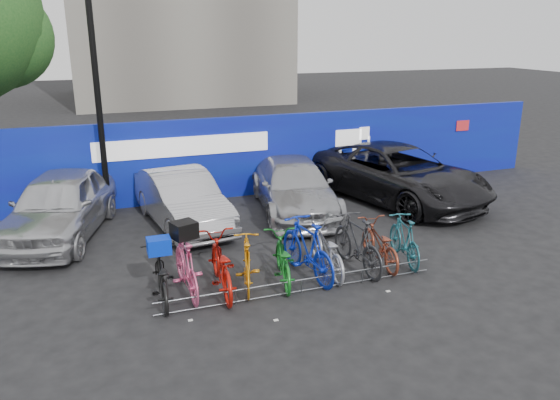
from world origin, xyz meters
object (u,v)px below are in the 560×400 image
car_0 (59,205)px  bike_6 (326,250)px  car_3 (397,174)px  bike_0 (161,277)px  bike_5 (307,249)px  bike_8 (379,244)px  bike_9 (404,239)px  car_1 (182,199)px  bike_1 (186,266)px  car_2 (294,187)px  bike_rack (302,285)px  bike_4 (283,259)px  bike_2 (221,265)px  bike_7 (357,243)px  lamppost (97,93)px  bike_3 (247,263)px

car_0 → bike_6: 6.59m
car_3 → bike_0: 8.39m
bike_5 → bike_6: size_ratio=1.09×
bike_8 → bike_9: bike_9 is taller
car_1 → car_3: 6.29m
car_1 → bike_1: (-0.61, -3.81, -0.13)m
car_2 → car_3: (3.19, -0.09, 0.11)m
car_1 → bike_9: car_1 is taller
bike_0 → bike_8: bike_8 is taller
bike_rack → car_1: 4.81m
bike_rack → bike_4: bike_4 is taller
bike_rack → bike_4: 0.70m
car_2 → bike_2: size_ratio=2.33×
car_2 → bike_7: 4.07m
bike_5 → bike_8: bearing=174.4°
lamppost → bike_8: (5.27, -5.29, -2.80)m
car_1 → bike_5: bearing=-73.0°
bike_7 → bike_9: (1.14, 0.01, -0.08)m
bike_3 → bike_4: 0.73m
bike_2 → bike_4: bike_2 is taller
bike_9 → bike_rack: bearing=24.4°
lamppost → car_3: size_ratio=1.05×
car_0 → car_2: car_0 is taller
car_1 → car_3: bearing=-7.6°
bike_rack → car_2: size_ratio=1.17×
bike_2 → bike_8: bearing=-174.5°
bike_1 → bike_2: bike_1 is taller
car_2 → bike_7: (-0.17, -4.07, -0.10)m
bike_rack → car_0: car_0 is taller
bike_1 → bike_3: (1.16, -0.13, -0.05)m
car_0 → bike_5: bearing=-23.9°
bike_rack → bike_5: bearing=59.6°
lamppost → car_1: (1.76, -1.44, -2.58)m
bike_8 → car_0: bearing=-27.4°
lamppost → car_3: bearing=-9.9°
car_3 → bike_7: size_ratio=2.95×
car_0 → car_1: (2.91, -0.22, -0.10)m
car_0 → bike_6: size_ratio=2.47×
bike_1 → bike_6: 2.89m
car_0 → bike_5: car_0 is taller
bike_2 → bike_3: bike_2 is taller
bike_2 → bike_7: bearing=-175.9°
bike_5 → bike_9: size_ratio=1.20×
car_1 → bike_3: bearing=-90.0°
bike_3 → bike_5: bearing=-163.7°
car_2 → bike_0: size_ratio=2.68×
bike_rack → bike_4: bearing=105.3°
bike_2 → bike_6: (2.25, 0.08, -0.04)m
bike_4 → bike_7: 1.66m
bike_3 → car_0: bearing=-35.4°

